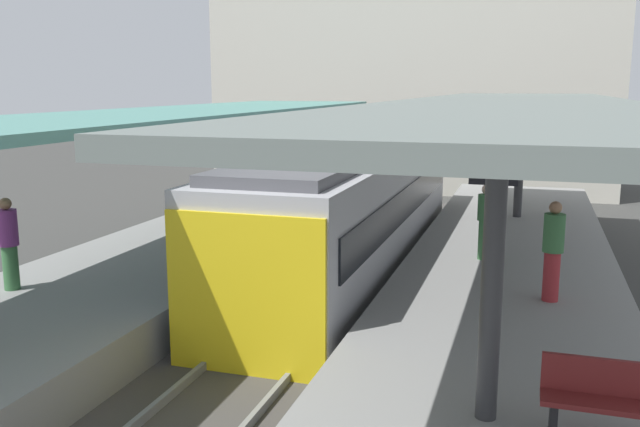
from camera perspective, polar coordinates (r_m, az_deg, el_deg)
ground_plane at (r=13.81m, az=-1.11°, el=-9.27°), size 80.00×80.00×0.00m
platform_left at (r=15.24m, az=-14.86°, el=-5.73°), size 4.40×28.00×1.00m
platform_right at (r=13.00m, az=15.15°, el=-8.60°), size 4.40×28.00×1.00m
track_ballast at (r=13.78m, az=-1.11°, el=-8.88°), size 3.20×28.00×0.20m
rail_near_side at (r=13.96m, az=-3.95°, el=-7.90°), size 0.08×28.00×0.14m
rail_far_side at (r=13.52m, az=1.81°, el=-8.50°), size 0.08×28.00×0.14m
commuter_train at (r=16.65m, az=2.76°, el=0.35°), size 2.78×13.20×3.10m
canopy_left at (r=15.86m, az=-12.76°, el=7.96°), size 4.18×21.00×3.15m
canopy_right at (r=13.71m, az=16.20°, el=8.65°), size 4.18×21.00×3.45m
platform_bench at (r=8.02m, az=23.15°, el=-14.11°), size 1.40×0.41×0.86m
platform_sign at (r=13.10m, az=14.28°, el=1.17°), size 0.90×0.08×2.21m
passenger_near_bench at (r=13.67m, az=-24.69°, el=-2.21°), size 0.36×0.36×1.72m
passenger_mid_platform at (r=15.03m, az=13.73°, el=-0.60°), size 0.36×0.36×1.64m
passenger_far_end at (r=12.44m, az=18.97°, el=-2.87°), size 0.36×0.36×1.77m
station_building_backdrop at (r=32.79m, az=7.87°, el=11.97°), size 18.00×6.00×11.00m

